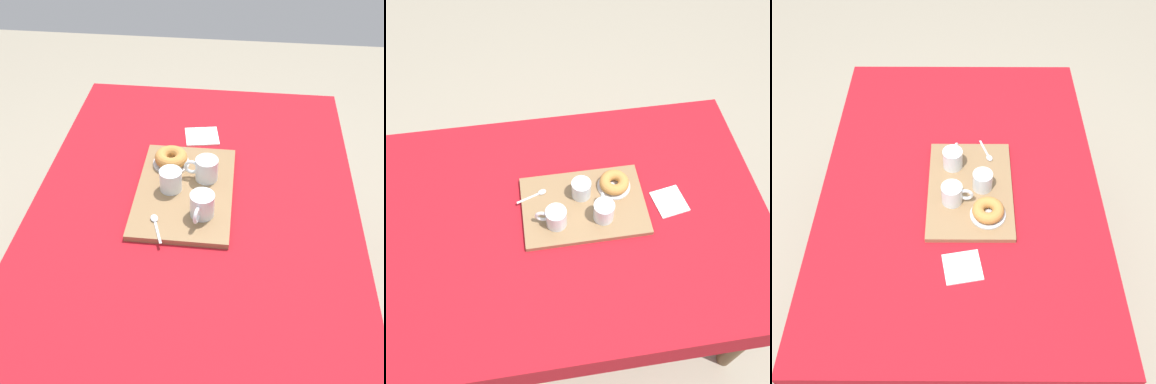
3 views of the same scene
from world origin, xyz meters
TOP-DOWN VIEW (x-y plane):
  - ground_plane at (0.00, 0.00)m, footprint 6.00×6.00m
  - dining_table at (0.00, 0.00)m, footprint 1.52×1.08m
  - serving_tray at (-0.05, -0.04)m, footprint 0.48×0.32m
  - tea_mug_left at (0.07, 0.03)m, footprint 0.12×0.08m
  - tea_mug_right at (-0.11, 0.03)m, footprint 0.08×0.12m
  - water_glass_near at (-0.05, -0.08)m, footprint 0.08×0.08m
  - donut_plate_left at (-0.18, -0.10)m, footprint 0.13×0.13m
  - sugar_donut_left at (-0.18, -0.10)m, footprint 0.12×0.12m
  - teaspoon_near at (0.12, -0.11)m, footprint 0.12×0.06m
  - paper_napkin at (-0.39, -0.01)m, footprint 0.14×0.15m

SIDE VIEW (x-z plane):
  - ground_plane at x=0.00m, z-range 0.00..0.00m
  - dining_table at x=0.00m, z-range 0.29..1.06m
  - paper_napkin at x=-0.39m, z-range 0.77..0.77m
  - serving_tray at x=-0.05m, z-range 0.77..0.79m
  - donut_plate_left at x=-0.18m, z-range 0.79..0.79m
  - teaspoon_near at x=0.12m, z-range 0.79..0.80m
  - sugar_donut_left at x=-0.18m, z-range 0.79..0.84m
  - water_glass_near at x=-0.05m, z-range 0.78..0.86m
  - tea_mug_left at x=0.07m, z-range 0.78..0.87m
  - tea_mug_right at x=-0.11m, z-range 0.78..0.87m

